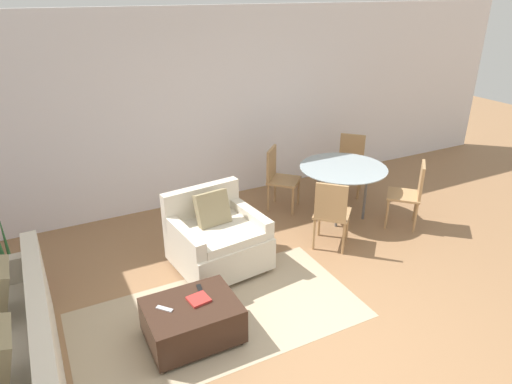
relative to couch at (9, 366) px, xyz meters
name	(u,v)px	position (x,y,z in m)	size (l,w,h in m)	color
ground_plane	(313,349)	(2.38, -0.65, -0.32)	(20.00, 20.00, 0.00)	#936B47
wall_back	(179,112)	(2.38, 2.80, 1.06)	(12.00, 0.06, 2.75)	white
area_rug	(219,315)	(1.81, 0.16, -0.31)	(2.80, 1.47, 0.01)	tan
couch	(9,366)	(0.00, 0.00, 0.00)	(0.82, 2.10, 0.93)	beige
armchair	(217,239)	(2.15, 0.98, 0.04)	(1.04, 1.00, 0.90)	beige
ottoman	(192,320)	(1.47, -0.03, -0.10)	(0.82, 0.63, 0.38)	#382319
book_stack	(199,299)	(1.56, 0.00, 0.08)	(0.20, 0.19, 0.02)	#B72D28
tv_remote_primary	(164,309)	(1.24, 0.02, 0.07)	(0.13, 0.15, 0.01)	#B7B7BC
tv_remote_secondary	(200,289)	(1.62, 0.14, 0.07)	(0.07, 0.16, 0.01)	black
potted_plant	(6,277)	(-0.02, 1.48, -0.10)	(0.38, 0.38, 1.05)	maroon
dining_table	(343,172)	(4.17, 1.36, 0.35)	(1.18, 1.18, 0.74)	#99A8AD
dining_chair_near_left	(331,211)	(3.53, 0.71, 0.20)	(0.59, 0.59, 0.90)	tan
dining_chair_near_right	(412,190)	(4.81, 0.71, 0.20)	(0.59, 0.59, 0.90)	tan
dining_chair_far_left	(278,174)	(3.53, 2.00, 0.20)	(0.59, 0.59, 0.90)	tan
dining_chair_far_right	(350,160)	(4.81, 2.00, 0.20)	(0.59, 0.59, 0.90)	tan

